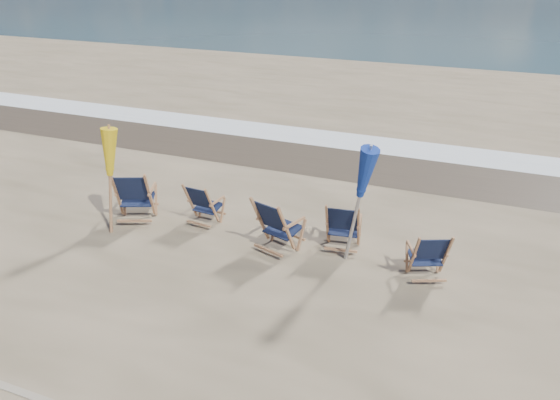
% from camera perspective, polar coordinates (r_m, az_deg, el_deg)
% --- Properties ---
extents(surf_foam, '(200.00, 1.40, 0.01)m').
position_cam_1_polar(surf_foam, '(15.04, 8.77, 5.91)').
color(surf_foam, silver).
rests_on(surf_foam, ground).
extents(wet_sand_strip, '(200.00, 2.60, 0.00)m').
position_cam_1_polar(wet_sand_strip, '(13.66, 7.25, 4.06)').
color(wet_sand_strip, '#42362A').
rests_on(wet_sand_strip, ground).
extents(beach_chair_0, '(0.95, 1.00, 1.10)m').
position_cam_1_polar(beach_chair_0, '(10.52, -13.43, 0.31)').
color(beach_chair_0, '#121935').
rests_on(beach_chair_0, ground).
extents(beach_chair_1, '(0.62, 0.68, 0.88)m').
position_cam_1_polar(beach_chair_1, '(10.15, -7.13, -0.77)').
color(beach_chair_1, '#121935').
rests_on(beach_chair_1, ground).
extents(beach_chair_2, '(0.86, 0.92, 1.05)m').
position_cam_1_polar(beach_chair_2, '(9.06, 0.67, -3.28)').
color(beach_chair_2, '#121935').
rests_on(beach_chair_2, ground).
extents(beach_chair_3, '(0.70, 0.77, 0.95)m').
position_cam_1_polar(beach_chair_3, '(9.32, 8.18, -3.01)').
color(beach_chair_3, '#121935').
rests_on(beach_chair_3, ground).
extents(beach_chair_4, '(0.78, 0.82, 0.90)m').
position_cam_1_polar(beach_chair_4, '(8.86, 16.95, -5.71)').
color(beach_chair_4, '#121935').
rests_on(beach_chair_4, ground).
extents(umbrella_yellow, '(0.30, 0.30, 1.95)m').
position_cam_1_polar(umbrella_yellow, '(10.07, -17.70, 4.17)').
color(umbrella_yellow, '#9F6C47').
rests_on(umbrella_yellow, ground).
extents(umbrella_blue, '(0.30, 0.30, 2.17)m').
position_cam_1_polar(umbrella_blue, '(8.47, 8.20, 2.77)').
color(umbrella_blue, '#A5A5AD').
rests_on(umbrella_blue, ground).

